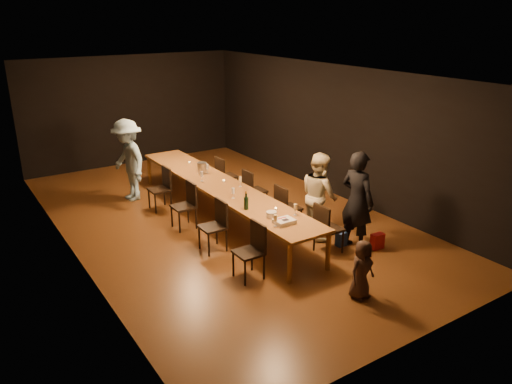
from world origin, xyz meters
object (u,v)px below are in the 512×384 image
chair_right_2 (255,190)px  birthday_cake (284,221)px  chair_right_3 (227,176)px  woman_tan (319,195)px  plate_stack (271,214)px  woman_birthday (357,201)px  chair_right_1 (289,207)px  child (362,270)px  man_blue (128,160)px  ice_bucket (202,168)px  chair_left_1 (212,227)px  chair_right_0 (329,228)px  table (220,187)px  champagne_bottle (246,200)px  chair_left_2 (183,206)px  chair_left_0 (248,252)px  chair_left_3 (159,189)px

chair_right_2 → birthday_cake: (-0.94, -2.32, 0.32)m
chair_right_3 → woman_tan: 2.99m
woman_tan → plate_stack: woman_tan is taller
woman_birthday → birthday_cake: 1.49m
chair_right_1 → child: same height
chair_right_1 → birthday_cake: 1.50m
chair_right_2 → man_blue: bearing=-136.8°
woman_birthday → ice_bucket: (-1.32, 3.44, -0.05)m
chair_left_1 → woman_birthday: 2.63m
chair_right_2 → man_blue: man_blue is taller
man_blue → birthday_cake: 4.59m
woman_tan → man_blue: bearing=41.6°
chair_right_0 → chair_right_3: 3.60m
table → chair_right_2: size_ratio=6.45×
champagne_bottle → chair_right_2: bearing=51.7°
chair_right_1 → woman_birthday: woman_birthday is taller
chair_right_0 → plate_stack: chair_right_0 is taller
chair_right_1 → champagne_bottle: bearing=-78.5°
chair_right_1 → ice_bucket: size_ratio=3.94×
chair_right_0 → chair_left_1: size_ratio=1.00×
chair_right_1 → man_blue: size_ratio=0.50×
woman_birthday → man_blue: man_blue is taller
man_blue → champagne_bottle: (0.88, -3.57, -0.01)m
chair_right_1 → woman_tan: size_ratio=0.56×
chair_right_1 → chair_right_3: bearing=180.0°
chair_left_2 → woman_tan: bearing=-131.2°
ice_bucket → woman_birthday: bearing=-69.1°
chair_left_0 → plate_stack: chair_left_0 is taller
plate_stack → champagne_bottle: size_ratio=0.53×
birthday_cake → ice_bucket: 3.25m
table → chair_left_0: 2.56m
chair_right_1 → chair_left_3: 2.94m
chair_left_3 → birthday_cake: 3.62m
chair_right_0 → plate_stack: (-0.96, 0.42, 0.34)m
chair_left_0 → plate_stack: 0.91m
woman_tan → chair_right_2: bearing=20.6°
plate_stack → ice_bucket: size_ratio=0.78×
woman_birthday → chair_right_2: bearing=3.0°
chair_right_1 → child: bearing=-12.9°
chair_left_3 → child: (1.10, -5.02, -0.00)m
chair_left_1 → child: (1.10, -2.62, -0.00)m
chair_right_0 → chair_left_0: bearing=-90.0°
table → woman_tan: bearing=-56.7°
chair_right_2 → chair_left_0: bearing=-35.3°
chair_right_2 → woman_birthday: woman_birthday is taller
chair_right_2 → chair_left_3: (-1.70, 1.20, 0.00)m
woman_birthday → woman_tan: 0.81m
chair_left_2 → chair_left_0: bearing=-180.0°
chair_right_1 → chair_right_2: 1.20m
chair_right_3 → man_blue: size_ratio=0.50×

